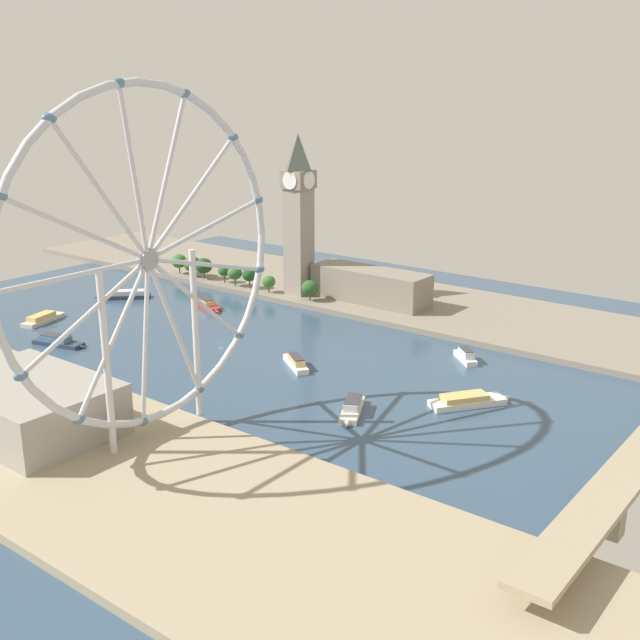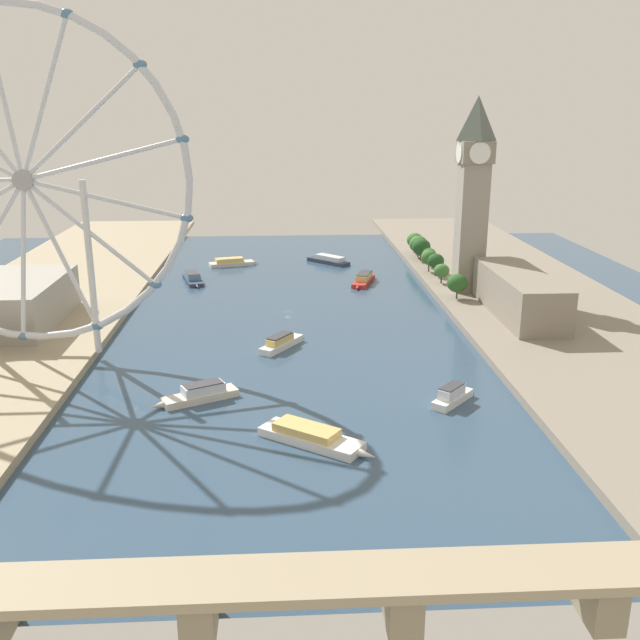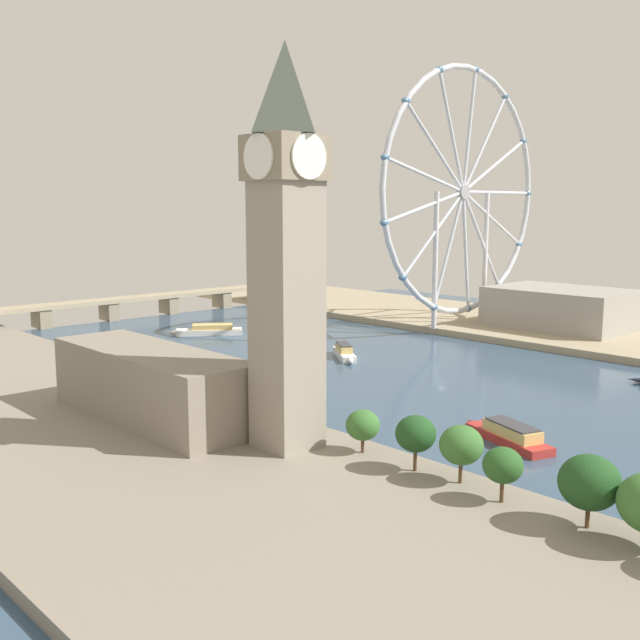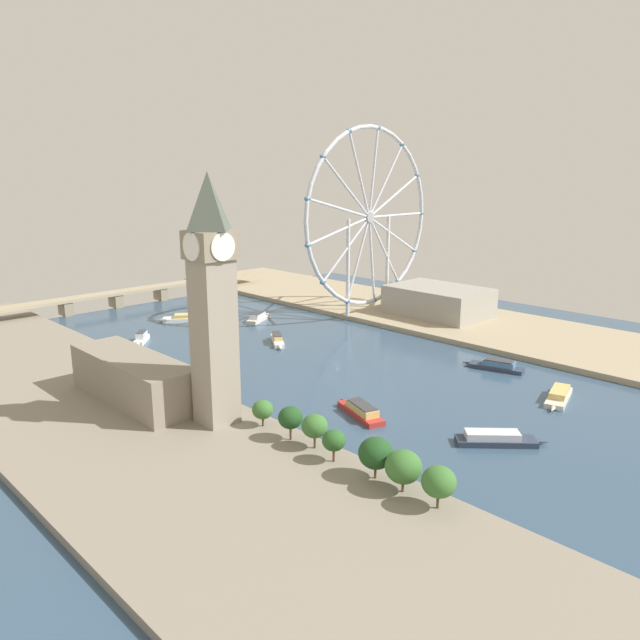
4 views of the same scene
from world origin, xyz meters
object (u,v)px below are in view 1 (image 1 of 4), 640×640
parliament_block (370,285)px  ferris_wheel (148,261)px  clock_tower (299,213)px  tour_boat_0 (465,356)px  tour_boat_5 (58,341)px  tour_boat_6 (43,318)px  tour_boat_1 (126,295)px  riverside_hall (28,406)px  tour_boat_2 (352,408)px  tour_boat_7 (468,401)px  tour_boat_4 (296,362)px  tour_boat_3 (205,303)px

parliament_block → ferris_wheel: 203.80m
clock_tower → tour_boat_0: bearing=73.6°
tour_boat_5 → tour_boat_6: bearing=140.1°
tour_boat_0 → tour_boat_1: (25.37, -212.07, -0.40)m
tour_boat_5 → tour_boat_1: bearing=104.2°
parliament_block → riverside_hall: (219.32, 1.16, -0.12)m
tour_boat_0 → tour_boat_2: (80.91, -6.46, -0.22)m
tour_boat_1 → tour_boat_2: size_ratio=1.00×
parliament_block → tour_boat_1: 146.10m
riverside_hall → tour_boat_7: riverside_hall is taller
riverside_hall → tour_boat_1: size_ratio=2.26×
tour_boat_0 → tour_boat_5: 196.96m
riverside_hall → tour_boat_4: riverside_hall is taller
tour_boat_1 → riverside_hall: bearing=87.4°
ferris_wheel → riverside_hall: ferris_wheel is taller
tour_boat_0 → tour_boat_4: tour_boat_0 is taller
tour_boat_0 → tour_boat_3: size_ratio=0.59×
tour_boat_0 → tour_boat_3: tour_boat_0 is taller
tour_boat_0 → tour_boat_7: (46.37, 25.44, -0.47)m
tour_boat_6 → tour_boat_7: (-37.35, 234.04, 0.04)m
tour_boat_0 → tour_boat_2: tour_boat_0 is taller
tour_boat_2 → tour_boat_7: size_ratio=0.84×
ferris_wheel → tour_boat_1: bearing=-125.5°
tour_boat_6 → tour_boat_7: bearing=-96.8°
parliament_block → tour_boat_7: 148.53m
clock_tower → tour_boat_5: 153.58m
tour_boat_1 → tour_boat_3: 53.88m
ferris_wheel → tour_boat_2: size_ratio=4.41×
ferris_wheel → tour_boat_3: 185.60m
tour_boat_1 → tour_boat_4: bearing=125.7°
riverside_hall → tour_boat_2: size_ratio=2.27×
riverside_hall → ferris_wheel: bearing=124.7°
tour_boat_4 → tour_boat_6: tour_boat_4 is taller
tour_boat_1 → tour_boat_7: 238.44m
tour_boat_2 → tour_boat_5: size_ratio=0.89×
ferris_wheel → tour_boat_5: (-40.78, -121.09, -63.72)m
tour_boat_7 → tour_boat_0: bearing=64.4°
tour_boat_5 → tour_boat_7: size_ratio=0.94×
clock_tower → tour_boat_7: 184.21m
parliament_block → riverside_hall: size_ratio=1.13×
clock_tower → tour_boat_3: (48.43, -29.98, -49.03)m
tour_boat_6 → tour_boat_2: bearing=-105.1°
tour_boat_2 → tour_boat_6: bearing=-116.2°
tour_boat_1 → tour_boat_6: 58.46m
clock_tower → parliament_block: (-11.37, 43.23, -38.90)m
riverside_hall → tour_boat_4: bearing=165.8°
tour_boat_6 → tour_boat_5: bearing=-130.3°
tour_boat_4 → tour_boat_5: 121.35m
ferris_wheel → tour_boat_2: ferris_wheel is taller
tour_boat_0 → tour_boat_1: tour_boat_0 is taller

